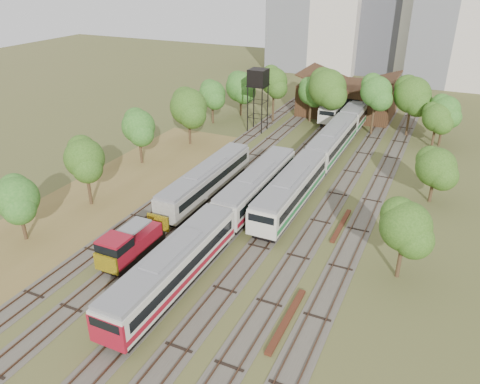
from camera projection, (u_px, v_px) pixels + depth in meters
The scene contains 15 objects.
ground at pixel (185, 306), 37.35m from camera, with size 240.00×240.00×0.00m, color #475123.
dry_grass_patch at pixel (80, 216), 50.69m from camera, with size 14.00×60.00×0.04m, color brown.
tracks at pixel (285, 184), 57.91m from camera, with size 24.60×80.00×0.19m.
railcar_red_set at pixel (221, 220), 45.71m from camera, with size 3.07×34.58×3.79m.
railcar_green_set at pixel (333, 142), 65.64m from camera, with size 3.19×52.07×3.95m.
railcar_rear at pixel (339, 106), 82.73m from camera, with size 2.97×16.08×3.68m.
shunter_locomotive at pixel (128, 245), 42.58m from camera, with size 2.48×8.10×3.24m.
old_grey_coach at pixel (207, 180), 54.46m from camera, with size 2.83×18.00×3.50m.
water_tower at pixel (258, 79), 72.89m from camera, with size 2.86×2.86×9.92m.
rail_pile_near at pixel (287, 320), 35.69m from camera, with size 0.52×7.75×0.26m, color #532717.
rail_pile_far at pixel (341, 225), 48.61m from camera, with size 0.45×7.16×0.23m, color #532717.
maintenance_shed at pixel (347, 98), 83.58m from camera, with size 16.45×11.55×7.58m.
tree_band_left at pixel (129, 135), 58.26m from camera, with size 7.09×57.17×8.43m.
tree_band_far at pixel (334, 91), 75.20m from camera, with size 38.27×7.66×9.64m.
tree_band_right at pixel (429, 163), 52.22m from camera, with size 5.65×39.39×7.20m.
Camera 1 is at (16.53, -24.84, 24.64)m, focal length 35.00 mm.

